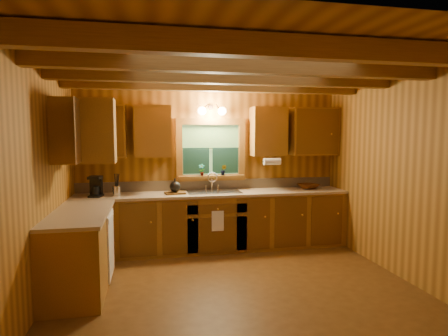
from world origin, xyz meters
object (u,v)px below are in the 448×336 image
coffee_maker (96,186)px  sink (214,195)px  cutting_board (175,193)px  wicker_basket (308,186)px

coffee_maker → sink: bearing=13.8°
sink → coffee_maker: sink is taller
cutting_board → sink: bearing=-2.6°
sink → cutting_board: (-0.60, -0.05, 0.06)m
coffee_maker → cutting_board: coffee_maker is taller
coffee_maker → cutting_board: 1.15m
coffee_maker → cutting_board: size_ratio=1.01×
coffee_maker → cutting_board: (1.14, 0.01, -0.13)m
sink → coffee_maker: bearing=-178.0°
cutting_board → wicker_basket: bearing=-4.8°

